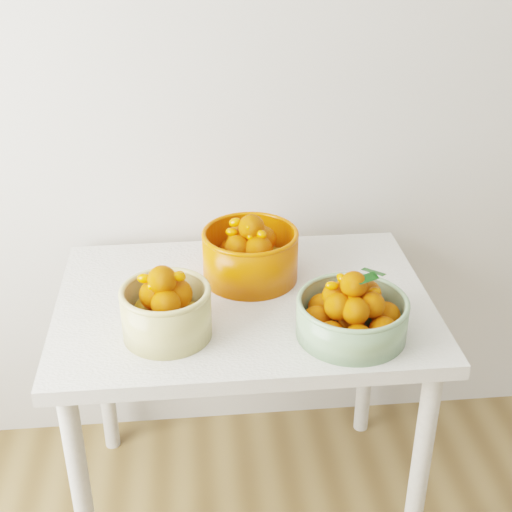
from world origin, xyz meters
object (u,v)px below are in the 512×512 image
object	(u,v)px
bowl_cream	(166,309)
bowl_orange	(250,253)
bowl_green	(352,314)
table	(244,328)

from	to	relation	value
bowl_cream	bowl_orange	world-z (taller)	bowl_orange
bowl_green	bowl_orange	bearing A→B (deg)	125.93
table	bowl_orange	bearing A→B (deg)	76.19
bowl_orange	table	bearing A→B (deg)	-103.81
bowl_cream	bowl_orange	bearing A→B (deg)	48.74
table	bowl_orange	world-z (taller)	bowl_orange
bowl_cream	bowl_orange	xyz separation A→B (m)	(0.23, 0.26, 0.00)
table	bowl_cream	size ratio (longest dim) A/B	3.74
bowl_cream	bowl_orange	size ratio (longest dim) A/B	0.94
bowl_cream	bowl_green	size ratio (longest dim) A/B	0.79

